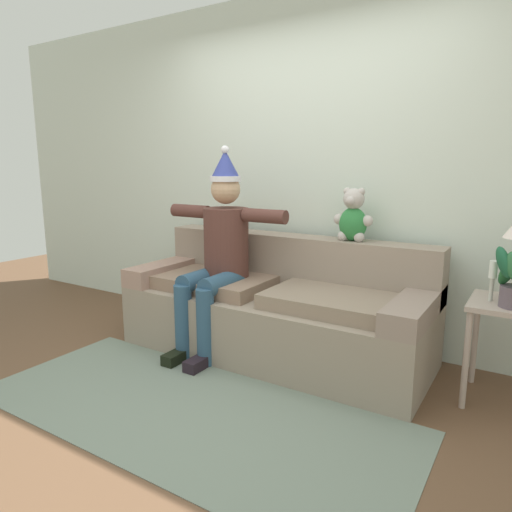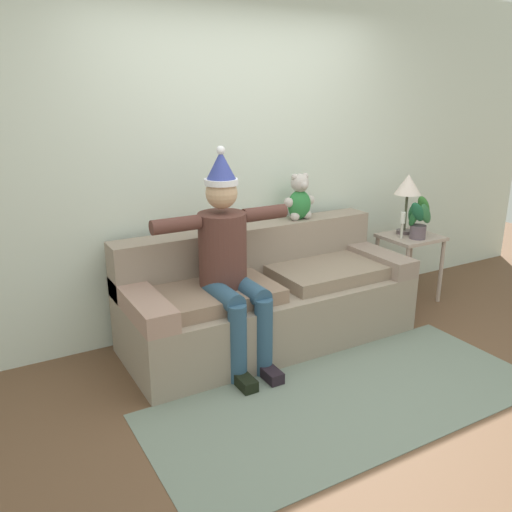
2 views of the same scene
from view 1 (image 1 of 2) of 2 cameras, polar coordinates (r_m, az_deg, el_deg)
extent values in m
plane|color=brown|center=(2.82, -8.44, -18.43)|extent=(10.00, 10.00, 0.00)
cube|color=silver|center=(3.77, 6.64, 10.50)|extent=(7.00, 0.10, 2.70)
cube|color=gray|center=(3.47, 2.15, -8.45)|extent=(2.23, 0.87, 0.45)
cube|color=gray|center=(3.62, 4.69, -0.61)|extent=(2.23, 0.24, 0.40)
cube|color=gray|center=(3.96, -10.56, -1.64)|extent=(0.22, 0.87, 0.14)
cube|color=gray|center=(3.03, 19.06, -6.09)|extent=(0.22, 0.87, 0.14)
cube|color=#886F5C|center=(3.61, -5.16, -3.10)|extent=(0.89, 0.61, 0.10)
cube|color=gray|center=(3.13, 9.76, -5.47)|extent=(0.89, 0.61, 0.10)
cylinder|color=#533029|center=(3.52, -3.69, 1.70)|extent=(0.34, 0.34, 0.52)
sphere|color=tan|center=(3.47, -3.77, 8.22)|extent=(0.22, 0.22, 0.22)
cylinder|color=white|center=(3.47, -3.79, 9.49)|extent=(0.23, 0.23, 0.04)
cone|color=#333F92|center=(3.47, -3.81, 11.31)|extent=(0.21, 0.21, 0.20)
sphere|color=white|center=(3.47, -3.84, 12.96)|extent=(0.06, 0.06, 0.06)
cylinder|color=#2E506B|center=(3.47, -6.91, -2.87)|extent=(0.14, 0.40, 0.14)
cylinder|color=#2E506B|center=(3.40, -8.93, -8.06)|extent=(0.13, 0.13, 0.55)
cube|color=black|center=(3.43, -9.70, -12.14)|extent=(0.10, 0.24, 0.08)
cylinder|color=#2E506B|center=(3.35, -4.24, -3.32)|extent=(0.14, 0.40, 0.14)
cylinder|color=#2E506B|center=(3.28, -6.25, -8.72)|extent=(0.13, 0.13, 0.55)
cube|color=black|center=(3.31, -7.04, -12.95)|extent=(0.10, 0.24, 0.08)
cylinder|color=#533029|center=(3.69, -8.04, 5.51)|extent=(0.34, 0.10, 0.10)
cylinder|color=#533029|center=(3.30, 1.08, 4.95)|extent=(0.34, 0.10, 0.10)
ellipsoid|color=#2C7D3C|center=(3.38, 11.86, 3.87)|extent=(0.20, 0.16, 0.24)
sphere|color=#BEB5AF|center=(3.36, 11.98, 6.91)|extent=(0.15, 0.15, 0.15)
sphere|color=#BEB5AF|center=(3.31, 11.61, 6.69)|extent=(0.07, 0.07, 0.07)
sphere|color=#BEB5AF|center=(3.38, 11.17, 7.86)|extent=(0.05, 0.05, 0.05)
sphere|color=#BEB5AF|center=(3.34, 12.87, 7.76)|extent=(0.05, 0.05, 0.05)
sphere|color=#BEB5AF|center=(3.41, 10.22, 4.51)|extent=(0.08, 0.08, 0.08)
sphere|color=#BEB5AF|center=(3.38, 10.67, 2.47)|extent=(0.08, 0.08, 0.08)
sphere|color=#BEB5AF|center=(3.34, 13.57, 4.24)|extent=(0.08, 0.08, 0.08)
sphere|color=#BEB5AF|center=(3.34, 12.58, 2.29)|extent=(0.08, 0.08, 0.08)
cylinder|color=#AF9C8F|center=(2.96, 24.46, -11.63)|extent=(0.04, 0.04, 0.59)
cylinder|color=#AF9C8F|center=(3.32, 25.39, -9.25)|extent=(0.04, 0.04, 0.59)
ellipsoid|color=#1D552A|center=(2.91, 28.66, -1.59)|extent=(0.16, 0.14, 0.19)
ellipsoid|color=#1A5636|center=(2.85, 28.25, -0.68)|extent=(0.15, 0.15, 0.21)
cylinder|color=beige|center=(3.00, 27.02, -3.69)|extent=(0.02, 0.02, 0.14)
cylinder|color=white|center=(2.97, 27.22, -1.48)|extent=(0.04, 0.04, 0.10)
cube|color=slate|center=(2.82, -8.47, -18.37)|extent=(2.60, 1.11, 0.01)
camera|label=2|loc=(3.66, -66.38, 12.73)|focal=37.43mm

